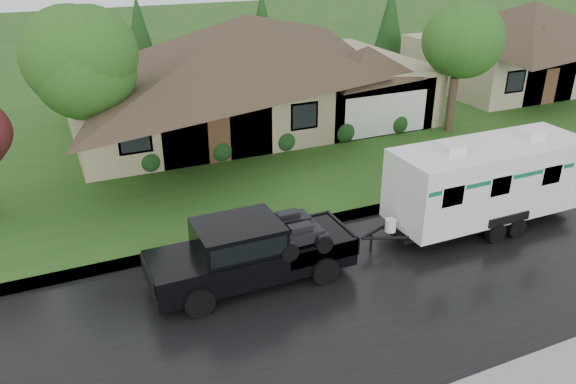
# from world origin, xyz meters

# --- Properties ---
(ground) EXTENTS (140.00, 140.00, 0.00)m
(ground) POSITION_xyz_m (0.00, 0.00, 0.00)
(ground) COLOR #25541A
(ground) RESTS_ON ground
(road) EXTENTS (140.00, 8.00, 0.01)m
(road) POSITION_xyz_m (0.00, -2.00, 0.01)
(road) COLOR black
(road) RESTS_ON ground
(curb) EXTENTS (140.00, 0.50, 0.15)m
(curb) POSITION_xyz_m (0.00, 2.25, 0.07)
(curb) COLOR gray
(curb) RESTS_ON ground
(lawn) EXTENTS (140.00, 26.00, 0.15)m
(lawn) POSITION_xyz_m (0.00, 15.00, 0.07)
(lawn) COLOR #25541A
(lawn) RESTS_ON ground
(house_main) EXTENTS (19.44, 10.80, 6.90)m
(house_main) POSITION_xyz_m (2.29, 13.84, 3.59)
(house_main) COLOR tan
(house_main) RESTS_ON lawn
(house_neighbor) EXTENTS (15.12, 9.72, 6.45)m
(house_neighbor) POSITION_xyz_m (22.27, 14.34, 3.32)
(house_neighbor) COLOR tan
(house_neighbor) RESTS_ON lawn
(tree_left_green) EXTENTS (4.19, 4.19, 6.93)m
(tree_left_green) POSITION_xyz_m (-6.26, 9.28, 4.96)
(tree_left_green) COLOR #382B1E
(tree_left_green) RESTS_ON lawn
(tree_right_green) EXTENTS (3.79, 3.79, 6.28)m
(tree_right_green) POSITION_xyz_m (10.86, 8.38, 4.51)
(tree_right_green) COLOR #382B1E
(tree_right_green) RESTS_ON lawn
(shrub_row) EXTENTS (13.60, 1.00, 1.00)m
(shrub_row) POSITION_xyz_m (2.00, 9.30, 0.65)
(shrub_row) COLOR #143814
(shrub_row) RESTS_ON lawn
(pickup_truck) EXTENTS (6.02, 2.29, 2.01)m
(pickup_truck) POSITION_xyz_m (-3.30, -0.15, 1.08)
(pickup_truck) COLOR black
(pickup_truck) RESTS_ON ground
(travel_trailer) EXTENTS (7.43, 2.61, 3.33)m
(travel_trailer) POSITION_xyz_m (5.51, -0.15, 1.77)
(travel_trailer) COLOR white
(travel_trailer) RESTS_ON ground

